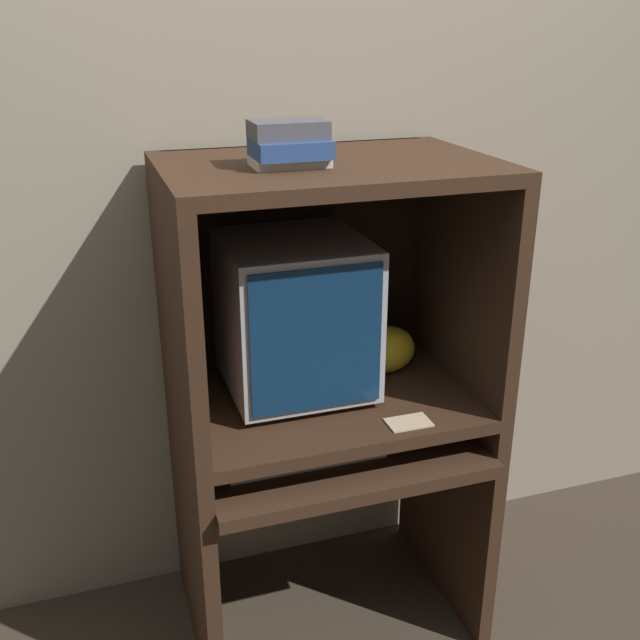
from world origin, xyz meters
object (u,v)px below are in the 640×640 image
(mouse, at_px, (397,432))
(crt_monitor, at_px, (295,315))
(book_stack, at_px, (289,144))
(snack_bag, at_px, (387,349))
(keyboard, at_px, (302,451))

(mouse, bearing_deg, crt_monitor, 147.63)
(crt_monitor, xyz_separation_m, book_stack, (-0.04, -0.10, 0.47))
(snack_bag, bearing_deg, crt_monitor, -174.86)
(keyboard, relative_size, snack_bag, 2.51)
(crt_monitor, xyz_separation_m, mouse, (0.24, -0.16, -0.32))
(mouse, distance_m, snack_bag, 0.25)
(crt_monitor, xyz_separation_m, keyboard, (-0.03, -0.17, -0.33))
(crt_monitor, height_order, book_stack, book_stack)
(keyboard, bearing_deg, crt_monitor, 78.65)
(crt_monitor, height_order, mouse, crt_monitor)
(snack_bag, height_order, book_stack, book_stack)
(mouse, height_order, snack_bag, snack_bag)
(keyboard, bearing_deg, mouse, 2.03)
(keyboard, height_order, book_stack, book_stack)
(crt_monitor, relative_size, keyboard, 1.03)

